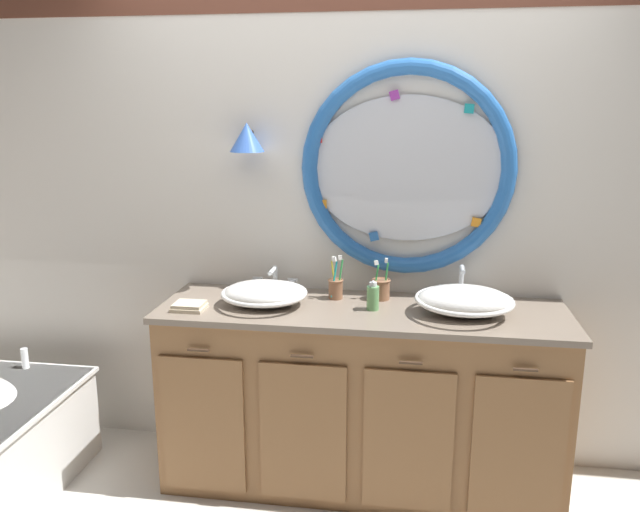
{
  "coord_description": "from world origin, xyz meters",
  "views": [
    {
      "loc": [
        0.35,
        -2.57,
        1.86
      ],
      "look_at": [
        -0.08,
        0.25,
        1.16
      ],
      "focal_mm": 35.29,
      "sensor_mm": 36.0,
      "label": 1
    }
  ],
  "objects_px": {
    "toothbrush_holder_left": "(336,287)",
    "soap_dispenser": "(373,297)",
    "sink_basin_left": "(264,293)",
    "sink_basin_right": "(464,300)",
    "toothbrush_holder_right": "(381,288)",
    "folded_hand_towel": "(189,306)"
  },
  "relations": [
    {
      "from": "toothbrush_holder_left",
      "to": "soap_dispenser",
      "type": "distance_m",
      "value": 0.24
    },
    {
      "from": "toothbrush_holder_left",
      "to": "toothbrush_holder_right",
      "type": "distance_m",
      "value": 0.22
    },
    {
      "from": "sink_basin_left",
      "to": "toothbrush_holder_left",
      "type": "xyz_separation_m",
      "value": [
        0.32,
        0.16,
        0.0
      ]
    },
    {
      "from": "sink_basin_left",
      "to": "soap_dispenser",
      "type": "relative_size",
      "value": 2.89
    },
    {
      "from": "soap_dispenser",
      "to": "folded_hand_towel",
      "type": "distance_m",
      "value": 0.86
    },
    {
      "from": "soap_dispenser",
      "to": "toothbrush_holder_left",
      "type": "bearing_deg",
      "value": 143.21
    },
    {
      "from": "sink_basin_right",
      "to": "toothbrush_holder_left",
      "type": "height_order",
      "value": "toothbrush_holder_left"
    },
    {
      "from": "folded_hand_towel",
      "to": "soap_dispenser",
      "type": "bearing_deg",
      "value": 8.65
    },
    {
      "from": "toothbrush_holder_right",
      "to": "soap_dispenser",
      "type": "xyz_separation_m",
      "value": [
        -0.03,
        -0.17,
        0.01
      ]
    },
    {
      "from": "sink_basin_left",
      "to": "sink_basin_right",
      "type": "height_order",
      "value": "sink_basin_right"
    },
    {
      "from": "toothbrush_holder_right",
      "to": "folded_hand_towel",
      "type": "distance_m",
      "value": 0.93
    },
    {
      "from": "sink_basin_right",
      "to": "folded_hand_towel",
      "type": "relative_size",
      "value": 3.01
    },
    {
      "from": "sink_basin_left",
      "to": "toothbrush_holder_left",
      "type": "distance_m",
      "value": 0.36
    },
    {
      "from": "sink_basin_left",
      "to": "folded_hand_towel",
      "type": "height_order",
      "value": "sink_basin_left"
    },
    {
      "from": "toothbrush_holder_left",
      "to": "sink_basin_right",
      "type": "bearing_deg",
      "value": -14.3
    },
    {
      "from": "sink_basin_left",
      "to": "toothbrush_holder_right",
      "type": "relative_size",
      "value": 1.99
    },
    {
      "from": "toothbrush_holder_right",
      "to": "soap_dispenser",
      "type": "height_order",
      "value": "toothbrush_holder_right"
    },
    {
      "from": "toothbrush_holder_right",
      "to": "folded_hand_towel",
      "type": "bearing_deg",
      "value": -161.29
    },
    {
      "from": "folded_hand_towel",
      "to": "toothbrush_holder_left",
      "type": "bearing_deg",
      "value": 22.67
    },
    {
      "from": "toothbrush_holder_right",
      "to": "soap_dispenser",
      "type": "distance_m",
      "value": 0.17
    },
    {
      "from": "sink_basin_right",
      "to": "folded_hand_towel",
      "type": "height_order",
      "value": "sink_basin_right"
    },
    {
      "from": "folded_hand_towel",
      "to": "toothbrush_holder_right",
      "type": "bearing_deg",
      "value": 18.71
    }
  ]
}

